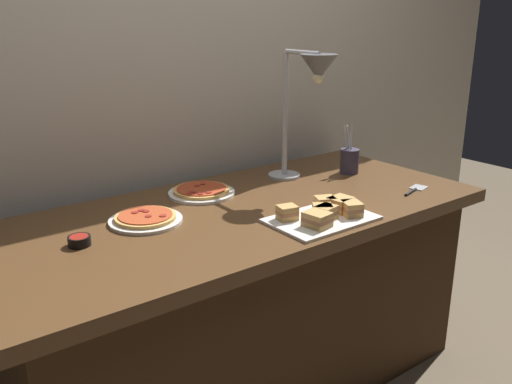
% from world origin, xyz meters
% --- Properties ---
extents(ground_plane, '(8.00, 8.00, 0.00)m').
position_xyz_m(ground_plane, '(0.00, 0.00, 0.00)').
color(ground_plane, brown).
extents(back_wall, '(4.40, 0.04, 2.40)m').
position_xyz_m(back_wall, '(0.00, 0.50, 1.20)').
color(back_wall, beige).
rests_on(back_wall, ground_plane).
extents(buffet_table, '(1.90, 0.84, 0.76)m').
position_xyz_m(buffet_table, '(0.00, 0.00, 0.39)').
color(buffet_table, brown).
rests_on(buffet_table, ground_plane).
extents(heat_lamp, '(0.15, 0.34, 0.55)m').
position_xyz_m(heat_lamp, '(0.40, 0.06, 1.19)').
color(heat_lamp, '#B7BABF').
rests_on(heat_lamp, buffet_table).
extents(pizza_plate_front, '(0.27, 0.27, 0.03)m').
position_xyz_m(pizza_plate_front, '(-0.02, 0.23, 0.77)').
color(pizza_plate_front, white).
rests_on(pizza_plate_front, buffet_table).
extents(pizza_plate_center, '(0.25, 0.25, 0.03)m').
position_xyz_m(pizza_plate_center, '(-0.34, 0.09, 0.77)').
color(pizza_plate_center, white).
rests_on(pizza_plate_center, buffet_table).
extents(sandwich_platter, '(0.37, 0.24, 0.06)m').
position_xyz_m(sandwich_platter, '(0.17, -0.27, 0.78)').
color(sandwich_platter, white).
rests_on(sandwich_platter, buffet_table).
extents(sauce_cup_near, '(0.07, 0.07, 0.03)m').
position_xyz_m(sauce_cup_near, '(-0.59, 0.03, 0.78)').
color(sauce_cup_near, black).
rests_on(sauce_cup_near, buffet_table).
extents(utensil_holder, '(0.08, 0.08, 0.22)m').
position_xyz_m(utensil_holder, '(0.68, 0.09, 0.82)').
color(utensil_holder, '#383347').
rests_on(utensil_holder, buffet_table).
extents(serving_spatula, '(0.17, 0.08, 0.01)m').
position_xyz_m(serving_spatula, '(0.70, -0.25, 0.76)').
color(serving_spatula, '#B7BABF').
rests_on(serving_spatula, buffet_table).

